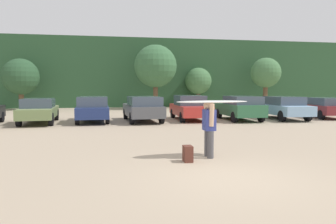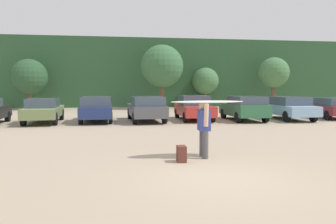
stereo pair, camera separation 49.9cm
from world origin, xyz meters
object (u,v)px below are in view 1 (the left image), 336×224
backpack_dropped (188,154)px  person_adult (209,125)px  parked_car_olive_green (39,110)px  parked_car_navy (93,109)px  parked_car_forest_green (240,107)px  parked_car_sky_blue (283,107)px  parked_car_red (190,108)px  parked_car_dark_gray (143,108)px  parked_car_maroon (322,107)px  surfboard_white (213,102)px

backpack_dropped → person_adult: bearing=31.3°
parked_car_olive_green → parked_car_navy: bearing=-89.2°
parked_car_forest_green → parked_car_sky_blue: parked_car_forest_green is taller
parked_car_navy → parked_car_forest_green: size_ratio=1.14×
parked_car_red → backpack_dropped: 11.62m
parked_car_forest_green → parked_car_dark_gray: bearing=86.9°
parked_car_olive_green → parked_car_forest_green: 12.03m
person_adult → parked_car_maroon: bearing=-137.4°
person_adult → surfboard_white: (0.12, 0.07, 0.70)m
parked_car_olive_green → surfboard_white: bearing=-149.5°
parked_car_forest_green → backpack_dropped: bearing=150.6°
parked_car_sky_blue → person_adult: size_ratio=2.75×
person_adult → surfboard_white: surfboard_white is taller
parked_car_sky_blue → person_adult: (-8.18, -10.14, 0.16)m
parked_car_navy → backpack_dropped: 11.59m
parked_car_red → parked_car_maroon: parked_car_red is taller
parked_car_sky_blue → backpack_dropped: parked_car_sky_blue is taller
parked_car_forest_green → parked_car_maroon: parked_car_forest_green is taller
person_adult → parked_car_olive_green: bearing=-57.3°
parked_car_navy → person_adult: size_ratio=2.78×
parked_car_sky_blue → parked_car_forest_green: bearing=93.9°
person_adult → surfboard_white: bearing=-150.2°
parked_car_sky_blue → person_adult: 13.03m
person_adult → backpack_dropped: person_adult is taller
parked_car_dark_gray → parked_car_forest_green: 6.05m
parked_car_forest_green → parked_car_olive_green: bearing=87.7°
parked_car_olive_green → parked_car_dark_gray: (5.97, -0.17, 0.06)m
parked_car_forest_green → backpack_dropped: 12.01m
parked_car_dark_gray → parked_car_sky_blue: (9.05, -0.18, -0.03)m
parked_car_navy → backpack_dropped: parked_car_navy is taller
parked_car_forest_green → parked_car_maroon: bearing=-83.6°
parked_car_olive_green → parked_car_red: (9.00, 0.28, 0.03)m
parked_car_dark_gray → surfboard_white: surfboard_white is taller
parked_car_navy → parked_car_red: parked_car_red is taller
parked_car_dark_gray → person_adult: bearing=-178.7°
parked_car_red → parked_car_forest_green: size_ratio=1.07×
parked_car_dark_gray → backpack_dropped: size_ratio=10.48×
parked_car_navy → backpack_dropped: bearing=-166.2°
parked_car_red → parked_car_sky_blue: (6.01, -0.64, -0.00)m
parked_car_navy → parked_car_red: (6.00, 0.07, -0.01)m
parked_car_maroon → person_adult: size_ratio=2.79×
parked_car_olive_green → parked_car_maroon: size_ratio=0.99×
parked_car_olive_green → parked_car_forest_green: size_ratio=1.13×
parked_car_navy → surfboard_white: (3.95, -10.63, 0.85)m
parked_car_sky_blue → person_adult: bearing=141.7°
parked_car_forest_green → person_adult: (-5.18, -9.96, 0.13)m
parked_car_dark_gray → parked_car_maroon: parked_car_dark_gray is taller
parked_car_olive_green → parked_car_forest_green: bearing=-95.7°
parked_car_dark_gray → parked_car_olive_green: bearing=84.9°
parked_car_olive_green → person_adult: 12.52m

